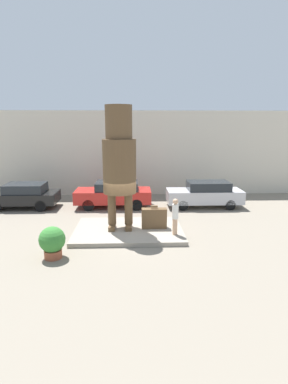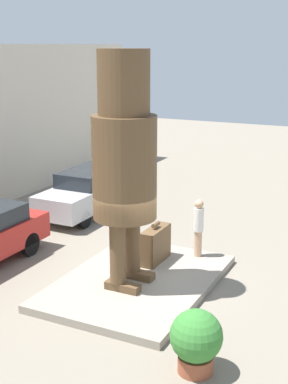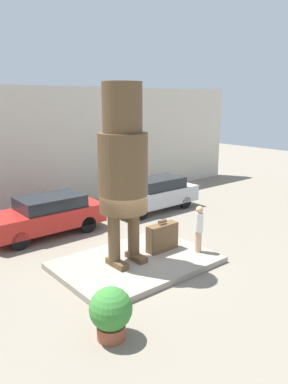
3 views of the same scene
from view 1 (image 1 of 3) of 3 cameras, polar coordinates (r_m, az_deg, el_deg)
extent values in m
plane|color=gray|center=(14.55, -2.95, -7.72)|extent=(60.00, 60.00, 0.00)
cube|color=gray|center=(14.51, -2.95, -7.35)|extent=(5.13, 3.60, 0.20)
cube|color=beige|center=(22.09, -2.72, 7.38)|extent=(28.00, 0.60, 6.04)
cube|color=brown|center=(14.50, -6.09, -6.61)|extent=(0.30, 0.89, 0.19)
cube|color=brown|center=(14.46, -2.94, -6.60)|extent=(0.30, 0.89, 0.19)
cylinder|color=brown|center=(14.36, -6.14, -3.15)|extent=(0.39, 0.39, 1.55)
cylinder|color=brown|center=(14.32, -2.97, -3.13)|extent=(0.39, 0.39, 1.55)
cylinder|color=brown|center=(13.92, -4.70, 4.90)|extent=(1.55, 1.55, 2.49)
cylinder|color=brown|center=(13.79, -4.85, 13.14)|extent=(1.22, 1.22, 1.50)
cube|color=brown|center=(14.43, 1.94, -5.02)|extent=(1.20, 0.40, 0.97)
cylinder|color=brown|center=(14.26, 1.96, -2.76)|extent=(0.33, 0.12, 0.12)
cylinder|color=tan|center=(13.69, 5.91, -6.55)|extent=(0.22, 0.22, 0.75)
cylinder|color=white|center=(13.47, 5.98, -3.70)|extent=(0.28, 0.28, 0.67)
sphere|color=tan|center=(13.35, 6.03, -1.80)|extent=(0.25, 0.25, 0.25)
cube|color=black|center=(19.99, -22.07, -0.97)|extent=(4.25, 1.87, 0.66)
cube|color=#1E2328|center=(19.79, -21.63, 0.72)|extent=(2.34, 1.68, 0.54)
cylinder|color=black|center=(21.30, -24.57, -1.30)|extent=(0.68, 0.18, 0.68)
cylinder|color=black|center=(18.87, -19.08, -2.53)|extent=(0.68, 0.18, 0.68)
cylinder|color=black|center=(20.44, -17.73, -1.29)|extent=(0.68, 0.18, 0.68)
cube|color=#B2231E|center=(18.82, -5.88, -0.69)|extent=(4.68, 1.88, 0.76)
cube|color=#1E2328|center=(18.67, -5.21, 1.19)|extent=(2.57, 1.70, 0.49)
cylinder|color=black|center=(18.25, -10.58, -2.51)|extent=(0.70, 0.18, 0.70)
cylinder|color=black|center=(19.88, -9.87, -1.22)|extent=(0.70, 0.18, 0.70)
cylinder|color=black|center=(18.05, -1.42, -2.46)|extent=(0.70, 0.18, 0.70)
cylinder|color=black|center=(19.70, -1.48, -1.17)|extent=(0.70, 0.18, 0.70)
cube|color=#B7B7BC|center=(19.11, 11.38, -0.75)|extent=(4.64, 1.71, 0.78)
cube|color=#1E2328|center=(19.03, 12.15, 1.18)|extent=(2.55, 1.54, 0.53)
cylinder|color=black|center=(18.20, 7.47, -2.55)|extent=(0.63, 0.18, 0.63)
cylinder|color=black|center=(19.66, 6.74, -1.38)|extent=(0.63, 0.18, 0.63)
cylinder|color=black|center=(18.88, 16.12, -2.39)|extent=(0.63, 0.18, 0.63)
cylinder|color=black|center=(20.29, 14.80, -1.27)|extent=(0.63, 0.18, 0.63)
cylinder|color=brown|center=(12.39, -16.92, -11.21)|extent=(0.68, 0.68, 0.33)
sphere|color=#387F33|center=(12.16, -17.10, -8.64)|extent=(1.01, 1.01, 1.01)
camera|label=2|loc=(14.01, -59.22, 10.47)|focal=50.00mm
camera|label=3|loc=(8.73, -61.79, 8.57)|focal=35.00mm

